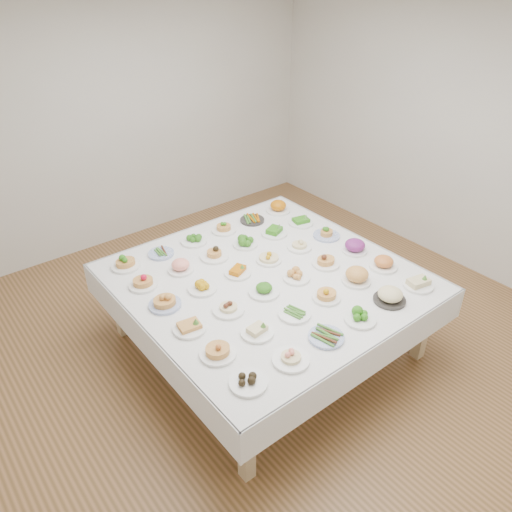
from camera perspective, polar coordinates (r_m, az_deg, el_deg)
room_envelope at (r=3.92m, az=1.15°, el=12.73°), size 5.02×5.02×2.81m
display_table at (r=4.24m, az=1.26°, el=-3.06°), size 2.29×2.29×0.75m
dish_0 at (r=3.24m, az=-0.88°, el=-13.92°), size 0.24×0.24×0.10m
dish_1 at (r=3.39m, az=4.02°, el=-11.28°), size 0.25×0.25×0.12m
dish_2 at (r=3.60m, az=8.04°, el=-8.97°), size 0.28×0.26×0.06m
dish_3 at (r=3.78m, az=11.87°, el=-6.64°), size 0.24×0.24×0.11m
dish_4 at (r=4.02m, az=15.11°, el=-4.20°), size 0.25×0.25×0.15m
dish_5 at (r=4.27m, az=18.08°, el=-2.84°), size 0.24×0.24×0.11m
dish_6 at (r=3.43m, az=-4.42°, el=-10.43°), size 0.25×0.25×0.14m
dish_7 at (r=3.60m, az=0.13°, el=-8.34°), size 0.24×0.24×0.10m
dish_8 at (r=3.78m, az=4.43°, el=-6.49°), size 0.24×0.24×0.05m
dish_9 at (r=3.95m, az=8.08°, el=-4.18°), size 0.22×0.22×0.13m
dish_10 at (r=4.19m, az=11.46°, el=-2.18°), size 0.24×0.24×0.14m
dish_11 at (r=4.42m, az=14.40°, el=-0.55°), size 0.26×0.26×0.14m
dish_12 at (r=3.66m, az=-7.65°, el=-7.72°), size 0.24×0.24×0.12m
dish_13 at (r=3.80m, az=-3.17°, el=-5.68°), size 0.24×0.24×0.12m
dish_14 at (r=3.98m, az=0.93°, el=-3.60°), size 0.25×0.25×0.13m
dish_15 at (r=4.16m, az=4.65°, el=-2.17°), size 0.22×0.22×0.10m
dish_16 at (r=4.36m, az=8.01°, el=-0.28°), size 0.24×0.24×0.14m
dish_17 at (r=4.60m, az=11.24°, el=1.15°), size 0.23×0.23×0.13m
dish_18 at (r=3.90m, az=-10.43°, el=-4.88°), size 0.25×0.25×0.14m
dish_19 at (r=4.05m, az=-6.16°, el=-3.37°), size 0.23×0.23×0.10m
dish_20 at (r=4.22m, az=-2.11°, el=-1.72°), size 0.22×0.22×0.09m
dish_21 at (r=4.38m, az=1.48°, el=0.07°), size 0.22×0.22×0.13m
dish_22 at (r=4.59m, az=5.00°, el=1.36°), size 0.22×0.22×0.11m
dish_23 at (r=4.80m, az=8.08°, el=2.77°), size 0.25×0.25×0.13m
dish_24 at (r=4.15m, az=-12.84°, el=-2.54°), size 0.26×0.25×0.15m
dish_25 at (r=4.30m, az=-8.61°, el=-1.12°), size 0.22×0.22×0.12m
dish_26 at (r=4.44m, az=-4.81°, el=0.50°), size 0.25×0.25×0.14m
dish_27 at (r=4.62m, az=-1.24°, el=1.75°), size 0.23×0.23×0.11m
dish_28 at (r=4.80m, az=2.10°, el=3.02°), size 0.25×0.25×0.12m
dish_29 at (r=5.01m, az=5.16°, el=4.20°), size 0.25×0.25×0.11m
dish_30 at (r=4.44m, az=-14.73°, el=-0.46°), size 0.25×0.25×0.15m
dish_31 at (r=4.57m, az=-10.81°, el=0.37°), size 0.23×0.23×0.05m
dish_32 at (r=4.71m, az=-7.12°, el=1.99°), size 0.24×0.24×0.10m
dish_33 at (r=4.86m, az=-3.72°, el=3.38°), size 0.24×0.24×0.12m
dish_34 at (r=5.05m, az=-0.44°, el=4.27°), size 0.27×0.25×0.06m
dish_35 at (r=5.23m, az=2.55°, el=5.76°), size 0.26×0.26×0.14m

